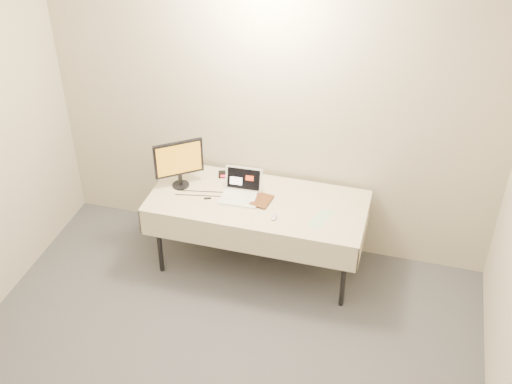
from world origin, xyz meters
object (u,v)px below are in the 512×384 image
(table, at_px, (258,206))
(monitor, at_px, (179,161))
(laptop, at_px, (241,190))
(book, at_px, (253,190))

(table, height_order, monitor, monitor)
(laptop, distance_m, book, 0.13)
(laptop, bearing_deg, monitor, 177.38)
(table, bearing_deg, book, 176.99)
(laptop, relative_size, monitor, 0.76)
(table, distance_m, laptop, 0.20)
(table, bearing_deg, monitor, 177.41)
(table, distance_m, book, 0.17)
(monitor, xyz_separation_m, book, (0.67, -0.03, -0.16))
(table, xyz_separation_m, laptop, (-0.15, 0.03, 0.12))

